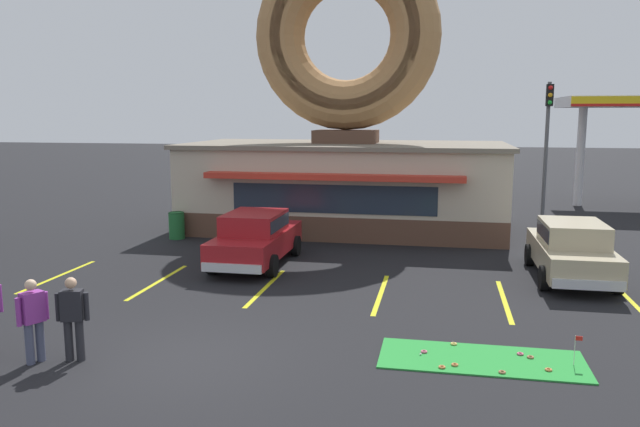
# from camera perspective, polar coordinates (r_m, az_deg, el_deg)

# --- Properties ---
(ground_plane) EXTENTS (160.00, 160.00, 0.00)m
(ground_plane) POSITION_cam_1_polar(r_m,az_deg,el_deg) (12.00, -12.56, -12.99)
(ground_plane) COLOR black
(donut_shop_building) EXTENTS (12.30, 6.75, 10.96)m
(donut_shop_building) POSITION_cam_1_polar(r_m,az_deg,el_deg) (24.40, 2.39, 7.35)
(donut_shop_building) COLOR brown
(donut_shop_building) RESTS_ON ground
(putting_mat) EXTENTS (3.71, 1.50, 0.03)m
(putting_mat) POSITION_cam_1_polar(r_m,az_deg,el_deg) (12.11, 14.54, -12.79)
(putting_mat) COLOR green
(putting_mat) RESTS_ON ground
(mini_donut_near_left) EXTENTS (0.13, 0.13, 0.04)m
(mini_donut_near_left) POSITION_cam_1_polar(r_m,az_deg,el_deg) (12.38, 18.69, -12.32)
(mini_donut_near_left) COLOR #A5724C
(mini_donut_near_left) RESTS_ON putting_mat
(mini_donut_near_right) EXTENTS (0.13, 0.13, 0.04)m
(mini_donut_near_right) POSITION_cam_1_polar(r_m,az_deg,el_deg) (12.48, 17.84, -12.11)
(mini_donut_near_right) COLOR #D8667F
(mini_donut_near_right) RESTS_ON putting_mat
(mini_donut_mid_left) EXTENTS (0.13, 0.13, 0.04)m
(mini_donut_mid_left) POSITION_cam_1_polar(r_m,az_deg,el_deg) (11.57, 16.32, -13.74)
(mini_donut_mid_left) COLOR #A5724C
(mini_donut_mid_left) RESTS_ON putting_mat
(mini_donut_mid_centre) EXTENTS (0.13, 0.13, 0.04)m
(mini_donut_mid_centre) POSITION_cam_1_polar(r_m,az_deg,el_deg) (11.68, 12.23, -13.35)
(mini_donut_mid_centre) COLOR #D17F47
(mini_donut_mid_centre) RESTS_ON putting_mat
(mini_donut_mid_right) EXTENTS (0.13, 0.13, 0.04)m
(mini_donut_mid_right) POSITION_cam_1_polar(r_m,az_deg,el_deg) (12.66, 12.14, -11.56)
(mini_donut_mid_right) COLOR #E5C666
(mini_donut_mid_right) RESTS_ON putting_mat
(mini_donut_far_left) EXTENTS (0.13, 0.13, 0.04)m
(mini_donut_far_left) POSITION_cam_1_polar(r_m,az_deg,el_deg) (11.54, 11.09, -13.61)
(mini_donut_far_left) COLOR #D17F47
(mini_donut_far_left) RESTS_ON putting_mat
(mini_donut_far_centre) EXTENTS (0.13, 0.13, 0.04)m
(mini_donut_far_centre) POSITION_cam_1_polar(r_m,az_deg,el_deg) (11.92, 20.17, -13.25)
(mini_donut_far_centre) COLOR #D17F47
(mini_donut_far_centre) RESTS_ON putting_mat
(mini_donut_far_right) EXTENTS (0.13, 0.13, 0.04)m
(mini_donut_far_right) POSITION_cam_1_polar(r_m,az_deg,el_deg) (12.17, 9.49, -12.34)
(mini_donut_far_right) COLOR #D8667F
(mini_donut_far_right) RESTS_ON putting_mat
(golf_ball) EXTENTS (0.04, 0.04, 0.04)m
(golf_ball) POSITION_cam_1_polar(r_m,az_deg,el_deg) (12.03, 9.19, -12.57)
(golf_ball) COLOR white
(golf_ball) RESTS_ON putting_mat
(putting_flag_pin) EXTENTS (0.13, 0.01, 0.55)m
(putting_flag_pin) POSITION_cam_1_polar(r_m,az_deg,el_deg) (12.20, 22.46, -10.90)
(putting_flag_pin) COLOR silver
(putting_flag_pin) RESTS_ON putting_mat
(car_champagne) EXTENTS (1.99, 4.56, 1.60)m
(car_champagne) POSITION_cam_1_polar(r_m,az_deg,el_deg) (18.32, 22.00, -2.91)
(car_champagne) COLOR #BCAD89
(car_champagne) RESTS_ON ground
(car_red) EXTENTS (2.01, 4.57, 1.60)m
(car_red) POSITION_cam_1_polar(r_m,az_deg,el_deg) (18.70, -5.90, -2.06)
(car_red) COLOR maroon
(car_red) RESTS_ON ground
(pedestrian_leather_jacket_man) EXTENTS (0.58, 0.33, 1.57)m
(pedestrian_leather_jacket_man) POSITION_cam_1_polar(r_m,az_deg,el_deg) (12.29, -21.67, -8.64)
(pedestrian_leather_jacket_man) COLOR #232328
(pedestrian_leather_jacket_man) RESTS_ON ground
(pedestrian_clipboard_woman) EXTENTS (0.39, 0.54, 1.55)m
(pedestrian_clipboard_woman) POSITION_cam_1_polar(r_m,az_deg,el_deg) (12.48, -24.76, -8.61)
(pedestrian_clipboard_woman) COLOR #474C66
(pedestrian_clipboard_woman) RESTS_ON ground
(trash_bin) EXTENTS (0.57, 0.57, 0.97)m
(trash_bin) POSITION_cam_1_polar(r_m,az_deg,el_deg) (23.15, -12.97, -1.04)
(trash_bin) COLOR #1E662D
(trash_bin) RESTS_ON ground
(traffic_light_pole) EXTENTS (0.28, 0.47, 5.80)m
(traffic_light_pole) POSITION_cam_1_polar(r_m,az_deg,el_deg) (28.00, 20.06, 6.97)
(traffic_light_pole) COLOR #595B60
(traffic_light_pole) RESTS_ON ground
(parking_stripe_far_left) EXTENTS (0.12, 3.60, 0.01)m
(parking_stripe_far_left) POSITION_cam_1_polar(r_m,az_deg,el_deg) (18.93, -22.81, -5.30)
(parking_stripe_far_left) COLOR yellow
(parking_stripe_far_left) RESTS_ON ground
(parking_stripe_left) EXTENTS (0.12, 3.60, 0.01)m
(parking_stripe_left) POSITION_cam_1_polar(r_m,az_deg,el_deg) (17.45, -14.55, -6.04)
(parking_stripe_left) COLOR yellow
(parking_stripe_left) RESTS_ON ground
(parking_stripe_mid_left) EXTENTS (0.12, 3.60, 0.01)m
(parking_stripe_mid_left) POSITION_cam_1_polar(r_m,az_deg,el_deg) (16.41, -4.99, -6.75)
(parking_stripe_mid_left) COLOR yellow
(parking_stripe_mid_left) RESTS_ON ground
(parking_stripe_centre) EXTENTS (0.12, 3.60, 0.01)m
(parking_stripe_centre) POSITION_cam_1_polar(r_m,az_deg,el_deg) (15.87, 5.57, -7.31)
(parking_stripe_centre) COLOR yellow
(parking_stripe_centre) RESTS_ON ground
(parking_stripe_mid_right) EXTENTS (0.12, 3.60, 0.01)m
(parking_stripe_mid_right) POSITION_cam_1_polar(r_m,az_deg,el_deg) (15.88, 16.50, -7.63)
(parking_stripe_mid_right) COLOR yellow
(parking_stripe_mid_right) RESTS_ON ground
(parking_stripe_right) EXTENTS (0.12, 3.60, 0.01)m
(parking_stripe_right) POSITION_cam_1_polar(r_m,az_deg,el_deg) (16.45, 27.05, -7.69)
(parking_stripe_right) COLOR yellow
(parking_stripe_right) RESTS_ON ground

